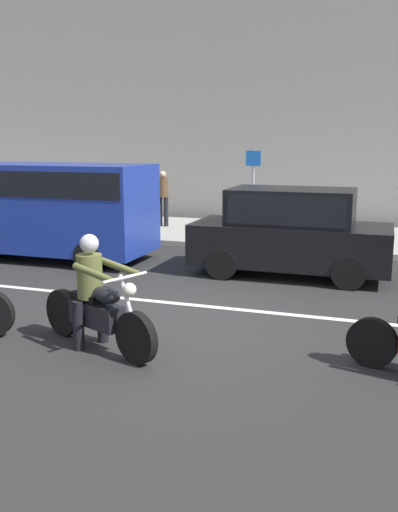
# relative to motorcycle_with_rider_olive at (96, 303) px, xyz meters

# --- Properties ---
(ground_plane) EXTENTS (80.00, 80.00, 0.00)m
(ground_plane) POSITION_rel_motorcycle_with_rider_olive_xyz_m (0.78, 1.37, -0.63)
(ground_plane) COLOR #242424
(sidewalk_slab) EXTENTS (40.00, 4.40, 0.14)m
(sidewalk_slab) POSITION_rel_motorcycle_with_rider_olive_xyz_m (0.78, 9.37, -0.56)
(sidewalk_slab) COLOR #99968E
(sidewalk_slab) RESTS_ON ground_plane
(building_facade) EXTENTS (40.00, 1.40, 10.37)m
(building_facade) POSITION_rel_motorcycle_with_rider_olive_xyz_m (0.78, 12.77, 4.55)
(building_facade) COLOR gray
(building_facade) RESTS_ON ground_plane
(lane_marking_stripe) EXTENTS (18.00, 0.14, 0.01)m
(lane_marking_stripe) POSITION_rel_motorcycle_with_rider_olive_xyz_m (0.17, 2.27, -0.63)
(lane_marking_stripe) COLOR silver
(lane_marking_stripe) RESTS_ON ground_plane
(motorcycle_with_rider_olive) EXTENTS (2.10, 1.06, 1.55)m
(motorcycle_with_rider_olive) POSITION_rel_motorcycle_with_rider_olive_xyz_m (0.00, 0.00, 0.00)
(motorcycle_with_rider_olive) COLOR black
(motorcycle_with_rider_olive) RESTS_ON ground_plane
(parked_hatchback_black) EXTENTS (3.99, 1.76, 1.80)m
(parked_hatchback_black) POSITION_rel_motorcycle_with_rider_olive_xyz_m (1.76, 4.93, 0.30)
(parked_hatchback_black) COLOR black
(parked_hatchback_black) RESTS_ON ground_plane
(parked_van_cobalt_blue) EXTENTS (4.77, 1.96, 2.23)m
(parked_van_cobalt_blue) POSITION_rel_motorcycle_with_rider_olive_xyz_m (-3.86, 4.81, 0.66)
(parked_van_cobalt_blue) COLOR navy
(parked_van_cobalt_blue) RESTS_ON ground_plane
(street_sign_post) EXTENTS (0.44, 0.08, 2.36)m
(street_sign_post) POSITION_rel_motorcycle_with_rider_olive_xyz_m (-0.15, 9.64, 0.95)
(street_sign_post) COLOR gray
(street_sign_post) RESTS_ON sidewalk_slab
(pedestrian_bystander) EXTENTS (0.34, 0.34, 1.71)m
(pedestrian_bystander) POSITION_rel_motorcycle_with_rider_olive_xyz_m (-2.97, 9.54, 0.51)
(pedestrian_bystander) COLOR black
(pedestrian_bystander) RESTS_ON sidewalk_slab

